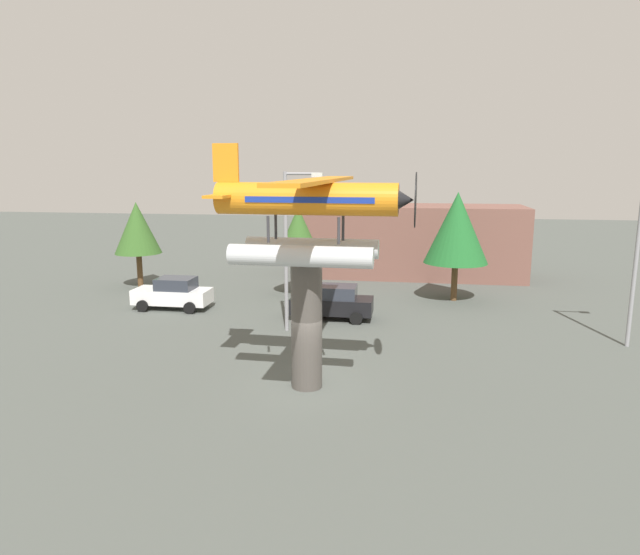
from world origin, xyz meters
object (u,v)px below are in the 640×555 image
object	(u,v)px
storefront_building	(413,241)
tree_center_back	(457,228)
floatplane_monument	(310,213)
car_mid_black	(333,302)
display_pedestal	(307,325)
streetlight_primary	(290,240)
tree_west	(137,228)
tree_east	(298,235)
car_near_white	(173,293)

from	to	relation	value
storefront_building	tree_center_back	xyz separation A→B (m)	(2.42, -7.51, 1.76)
floatplane_monument	car_mid_black	distance (m)	10.72
display_pedestal	tree_center_back	world-z (taller)	tree_center_back
streetlight_primary	tree_center_back	world-z (taller)	streetlight_primary
streetlight_primary	tree_center_back	xyz separation A→B (m)	(8.19, 7.65, -0.12)
storefront_building	tree_west	bearing A→B (deg)	-158.81
tree_east	tree_center_back	distance (m)	9.42
storefront_building	car_mid_black	bearing A→B (deg)	-107.70
floatplane_monument	car_mid_black	world-z (taller)	floatplane_monument
display_pedestal	floatplane_monument	size ratio (longest dim) A/B	0.44
tree_center_back	floatplane_monument	bearing A→B (deg)	-112.59
car_near_white	tree_west	distance (m)	7.51
streetlight_primary	tree_east	world-z (taller)	streetlight_primary
display_pedestal	tree_center_back	bearing A→B (deg)	66.96
car_near_white	tree_east	distance (m)	8.29
car_mid_black	storefront_building	distance (m)	13.45
storefront_building	tree_west	distance (m)	18.95
streetlight_primary	display_pedestal	bearing A→B (deg)	-73.44
storefront_building	tree_east	world-z (taller)	tree_east
storefront_building	tree_center_back	world-z (taller)	tree_center_back
streetlight_primary	tree_west	distance (m)	14.50
tree_east	car_near_white	bearing A→B (deg)	-141.53
floatplane_monument	tree_center_back	size ratio (longest dim) A/B	1.64
car_mid_black	tree_center_back	bearing A→B (deg)	-141.21
streetlight_primary	tree_east	bearing A→B (deg)	98.53
display_pedestal	floatplane_monument	xyz separation A→B (m)	(0.13, -0.00, 3.95)
car_near_white	streetlight_primary	bearing A→B (deg)	156.77
car_near_white	tree_center_back	size ratio (longest dim) A/B	0.66
floatplane_monument	tree_east	xyz separation A→B (m)	(-3.36, 14.83, -2.57)
car_near_white	tree_east	world-z (taller)	tree_east
storefront_building	tree_west	world-z (taller)	tree_west
streetlight_primary	floatplane_monument	bearing A→B (deg)	-72.45
car_mid_black	streetlight_primary	xyz separation A→B (m)	(-1.72, -2.44, 3.52)
display_pedestal	storefront_building	bearing A→B (deg)	80.34
display_pedestal	car_near_white	xyz separation A→B (m)	(-9.34, 9.97, -1.40)
floatplane_monument	car_near_white	size ratio (longest dim) A/B	2.48
car_near_white	car_mid_black	xyz separation A→B (m)	(9.03, -0.69, 0.00)
floatplane_monument	streetlight_primary	distance (m)	7.40
floatplane_monument	tree_east	bearing A→B (deg)	104.13
storefront_building	tree_west	xyz separation A→B (m)	(-17.63, -6.83, 1.33)
floatplane_monument	car_near_white	bearing A→B (deg)	134.87
display_pedestal	tree_center_back	xyz separation A→B (m)	(6.16, 14.49, 2.01)
storefront_building	floatplane_monument	bearing A→B (deg)	-99.32
streetlight_primary	storefront_building	world-z (taller)	streetlight_primary
car_near_white	car_mid_black	distance (m)	9.05
display_pedestal	tree_west	xyz separation A→B (m)	(-13.89, 15.17, 1.58)
car_near_white	storefront_building	bearing A→B (deg)	-137.42
streetlight_primary	tree_west	world-z (taller)	streetlight_primary
floatplane_monument	car_mid_black	size ratio (longest dim) A/B	2.48
car_near_white	car_mid_black	world-z (taller)	same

